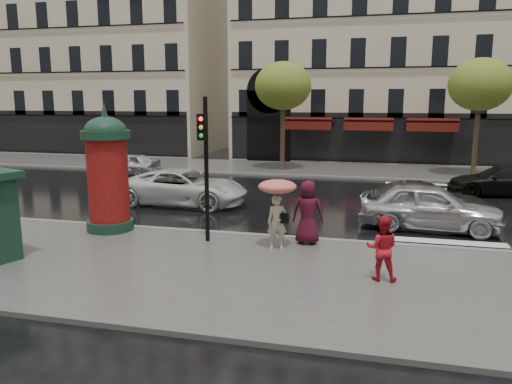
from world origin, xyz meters
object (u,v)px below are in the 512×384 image
(woman_umbrella, at_px, (277,202))
(car_darkgrey, at_px, (426,204))
(car_silver, at_px, (430,207))
(woman_red, at_px, (382,248))
(car_black, at_px, (502,181))
(traffic_light, at_px, (205,156))
(car_white, at_px, (183,187))
(morris_column, at_px, (107,170))
(man_burgundy, at_px, (308,212))
(car_far_silver, at_px, (129,164))

(woman_umbrella, height_order, car_darkgrey, woman_umbrella)
(car_silver, bearing_deg, woman_red, 168.42)
(woman_umbrella, distance_m, car_black, 13.94)
(traffic_light, distance_m, car_white, 6.47)
(traffic_light, bearing_deg, car_black, 46.04)
(car_silver, bearing_deg, morris_column, 110.50)
(man_burgundy, bearing_deg, car_far_silver, -46.85)
(car_far_silver, bearing_deg, car_black, 88.43)
(car_white, xyz_separation_m, car_far_silver, (-6.43, 7.26, -0.11))
(man_burgundy, xyz_separation_m, traffic_light, (-3.01, -0.57, 1.68))
(woman_umbrella, xyz_separation_m, car_silver, (4.53, 3.86, -0.70))
(traffic_light, bearing_deg, woman_umbrella, -5.50)
(woman_umbrella, bearing_deg, man_burgundy, 45.58)
(morris_column, relative_size, car_silver, 0.89)
(woman_umbrella, distance_m, woman_red, 3.52)
(car_darkgrey, relative_size, car_white, 0.81)
(car_white, height_order, car_far_silver, car_white)
(car_silver, bearing_deg, car_black, -23.47)
(woman_red, relative_size, car_white, 0.29)
(man_burgundy, relative_size, car_darkgrey, 0.43)
(traffic_light, bearing_deg, morris_column, 171.01)
(man_burgundy, distance_m, traffic_light, 3.50)
(morris_column, height_order, traffic_light, traffic_light)
(morris_column, bearing_deg, car_far_silver, 115.64)
(woman_umbrella, bearing_deg, car_darkgrey, 46.21)
(woman_umbrella, relative_size, man_burgundy, 1.09)
(woman_red, relative_size, car_silver, 0.33)
(car_black, bearing_deg, car_white, -72.71)
(car_white, relative_size, car_black, 1.14)
(traffic_light, relative_size, car_silver, 0.92)
(morris_column, bearing_deg, car_white, 82.60)
(woman_red, bearing_deg, car_white, -42.47)
(morris_column, relative_size, traffic_light, 0.97)
(traffic_light, bearing_deg, car_white, 118.79)
(woman_red, xyz_separation_m, car_darkgrey, (1.53, 6.51, -0.18))
(car_black, bearing_deg, traffic_light, -48.99)
(car_silver, bearing_deg, car_darkgrey, 8.13)
(morris_column, bearing_deg, woman_red, -16.71)
(woman_red, xyz_separation_m, man_burgundy, (-2.17, 2.63, 0.18))
(morris_column, xyz_separation_m, car_darkgrey, (10.30, 3.88, -1.41))
(morris_column, xyz_separation_m, car_white, (0.63, 4.83, -1.39))
(car_far_silver, bearing_deg, morris_column, 28.98)
(car_black, distance_m, car_far_silver, 20.02)
(woman_red, distance_m, car_silver, 5.93)
(man_burgundy, distance_m, morris_column, 6.69)
(woman_umbrella, height_order, traffic_light, traffic_light)
(car_white, bearing_deg, car_silver, -99.64)
(car_darkgrey, bearing_deg, traffic_light, 117.23)
(car_darkgrey, xyz_separation_m, car_white, (-9.68, 0.95, 0.03))
(man_burgundy, distance_m, car_darkgrey, 5.37)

